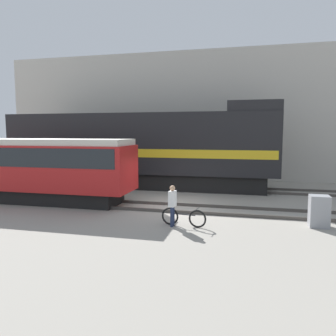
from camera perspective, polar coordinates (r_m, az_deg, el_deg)
ground_plane at (r=16.05m, az=0.97°, el=-6.53°), size 120.00×120.00×0.00m
track_near at (r=15.33m, az=0.36°, el=-6.87°), size 60.00×1.50×0.14m
track_far at (r=20.71m, az=3.89°, el=-3.43°), size 60.00×1.51×0.14m
building_backdrop at (r=27.88m, az=6.58°, el=8.80°), size 31.91×6.00×9.61m
freight_locomotive at (r=21.23m, az=-4.81°, el=3.36°), size 17.38×3.04×5.32m
streetcar at (r=18.31m, az=-23.48°, el=0.37°), size 11.27×2.54×3.22m
bicycle at (r=12.53m, az=2.72°, el=-8.59°), size 1.76×0.44×0.74m
person at (r=12.38m, az=0.77°, el=-5.91°), size 0.26×0.38×1.57m
signal_box at (r=13.62m, az=24.83°, el=-6.86°), size 0.70×0.60×1.20m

